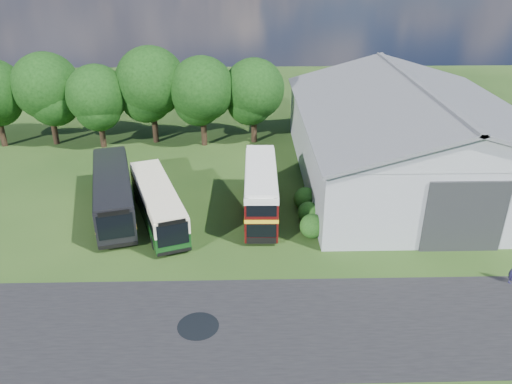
{
  "coord_description": "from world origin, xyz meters",
  "views": [
    {
      "loc": [
        1.06,
        -23.44,
        17.95
      ],
      "look_at": [
        1.81,
        8.0,
        2.43
      ],
      "focal_mm": 35.0,
      "sensor_mm": 36.0,
      "label": 1
    }
  ],
  "objects_px": {
    "storage_shed": "(411,130)",
    "bus_green_single": "(158,203)",
    "bus_dark_single": "(113,192)",
    "bus_maroon_double": "(261,192)"
  },
  "relations": [
    {
      "from": "storage_shed",
      "to": "bus_dark_single",
      "type": "height_order",
      "value": "storage_shed"
    },
    {
      "from": "bus_green_single",
      "to": "bus_dark_single",
      "type": "xyz_separation_m",
      "value": [
        -3.48,
        1.45,
        0.17
      ]
    },
    {
      "from": "bus_maroon_double",
      "to": "bus_dark_single",
      "type": "height_order",
      "value": "bus_maroon_double"
    },
    {
      "from": "storage_shed",
      "to": "bus_green_single",
      "type": "xyz_separation_m",
      "value": [
        -20.21,
        -7.67,
        -2.68
      ]
    },
    {
      "from": "storage_shed",
      "to": "bus_dark_single",
      "type": "distance_m",
      "value": 24.63
    },
    {
      "from": "bus_maroon_double",
      "to": "bus_dark_single",
      "type": "xyz_separation_m",
      "value": [
        -10.87,
        0.66,
        -0.26
      ]
    },
    {
      "from": "bus_maroon_double",
      "to": "bus_dark_single",
      "type": "distance_m",
      "value": 10.89
    },
    {
      "from": "bus_green_single",
      "to": "bus_dark_single",
      "type": "relative_size",
      "value": 0.89
    },
    {
      "from": "storage_shed",
      "to": "bus_maroon_double",
      "type": "bearing_deg",
      "value": -151.77
    },
    {
      "from": "storage_shed",
      "to": "bus_maroon_double",
      "type": "distance_m",
      "value": 14.73
    }
  ]
}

